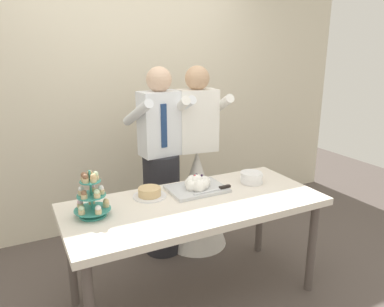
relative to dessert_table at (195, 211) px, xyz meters
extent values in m
plane|color=#564C47|center=(0.00, 0.00, -0.70)|extent=(8.00, 8.00, 0.00)
cube|color=beige|center=(0.00, 1.47, 0.75)|extent=(5.20, 0.10, 2.90)
cube|color=silver|center=(0.00, 0.00, 0.05)|extent=(1.80, 0.80, 0.05)
cylinder|color=#564C47|center=(0.82, -0.32, -0.34)|extent=(0.06, 0.06, 0.72)
cylinder|color=#564C47|center=(-0.82, 0.32, -0.34)|extent=(0.06, 0.06, 0.72)
cylinder|color=#564C47|center=(0.82, 0.32, -0.34)|extent=(0.06, 0.06, 0.72)
cylinder|color=teal|center=(-0.69, 0.09, 0.08)|extent=(0.17, 0.17, 0.01)
cylinder|color=teal|center=(-0.69, 0.09, 0.23)|extent=(0.01, 0.01, 0.31)
cylinder|color=teal|center=(-0.69, 0.09, 0.12)|extent=(0.23, 0.23, 0.01)
cylinder|color=#D1B784|center=(-0.60, 0.08, 0.14)|extent=(0.04, 0.04, 0.03)
sphere|color=#D6B27A|center=(-0.60, 0.08, 0.16)|extent=(0.04, 0.04, 0.04)
cylinder|color=#D1B784|center=(-0.67, 0.17, 0.14)|extent=(0.04, 0.04, 0.03)
sphere|color=white|center=(-0.67, 0.17, 0.16)|extent=(0.04, 0.04, 0.04)
cylinder|color=#D1B784|center=(-0.75, 0.15, 0.14)|extent=(0.04, 0.04, 0.03)
sphere|color=#EAB7C6|center=(-0.75, 0.15, 0.16)|extent=(0.04, 0.04, 0.04)
cylinder|color=#D1B784|center=(-0.76, 0.04, 0.14)|extent=(0.04, 0.04, 0.03)
sphere|color=beige|center=(-0.76, 0.04, 0.16)|extent=(0.04, 0.04, 0.04)
cylinder|color=#D1B784|center=(-0.67, 0.00, 0.14)|extent=(0.04, 0.04, 0.03)
sphere|color=white|center=(-0.67, 0.00, 0.16)|extent=(0.04, 0.04, 0.04)
cylinder|color=teal|center=(-0.69, 0.09, 0.21)|extent=(0.18, 0.18, 0.01)
cylinder|color=#D1B784|center=(-0.63, 0.08, 0.23)|extent=(0.04, 0.04, 0.03)
sphere|color=white|center=(-0.63, 0.08, 0.25)|extent=(0.04, 0.04, 0.04)
cylinder|color=#D1B784|center=(-0.67, 0.14, 0.23)|extent=(0.04, 0.04, 0.03)
sphere|color=#EAB7C6|center=(-0.67, 0.14, 0.25)|extent=(0.04, 0.04, 0.04)
cylinder|color=#D1B784|center=(-0.74, 0.12, 0.23)|extent=(0.04, 0.04, 0.03)
sphere|color=white|center=(-0.74, 0.12, 0.25)|extent=(0.04, 0.04, 0.04)
cylinder|color=#D1B784|center=(-0.74, 0.05, 0.23)|extent=(0.04, 0.04, 0.03)
sphere|color=brown|center=(-0.74, 0.05, 0.25)|extent=(0.04, 0.04, 0.04)
cylinder|color=#D1B784|center=(-0.66, 0.03, 0.23)|extent=(0.04, 0.04, 0.03)
sphere|color=beige|center=(-0.66, 0.03, 0.25)|extent=(0.04, 0.04, 0.04)
cylinder|color=teal|center=(-0.69, 0.09, 0.31)|extent=(0.13, 0.13, 0.01)
cylinder|color=#D1B784|center=(-0.65, 0.09, 0.33)|extent=(0.04, 0.04, 0.03)
sphere|color=beige|center=(-0.65, 0.09, 0.35)|extent=(0.04, 0.04, 0.04)
cylinder|color=#D1B784|center=(-0.68, 0.12, 0.33)|extent=(0.04, 0.04, 0.03)
sphere|color=#D6B27A|center=(-0.68, 0.12, 0.35)|extent=(0.04, 0.04, 0.04)
cylinder|color=#D1B784|center=(-0.72, 0.10, 0.33)|extent=(0.04, 0.04, 0.03)
sphere|color=brown|center=(-0.72, 0.10, 0.35)|extent=(0.04, 0.04, 0.04)
cylinder|color=#D1B784|center=(-0.72, 0.06, 0.33)|extent=(0.04, 0.04, 0.03)
sphere|color=brown|center=(-0.72, 0.06, 0.35)|extent=(0.04, 0.04, 0.04)
cylinder|color=#D1B784|center=(-0.67, 0.05, 0.33)|extent=(0.04, 0.04, 0.03)
sphere|color=#D6B27A|center=(-0.67, 0.05, 0.35)|extent=(0.04, 0.04, 0.04)
cube|color=silver|center=(0.10, 0.17, 0.09)|extent=(0.42, 0.31, 0.02)
sphere|color=white|center=(0.17, 0.17, 0.13)|extent=(0.09, 0.09, 0.09)
sphere|color=white|center=(0.14, 0.22, 0.13)|extent=(0.09, 0.09, 0.09)
sphere|color=white|center=(0.09, 0.22, 0.13)|extent=(0.10, 0.10, 0.10)
sphere|color=white|center=(0.06, 0.19, 0.13)|extent=(0.10, 0.10, 0.10)
sphere|color=white|center=(0.04, 0.14, 0.13)|extent=(0.08, 0.08, 0.08)
sphere|color=white|center=(0.08, 0.10, 0.13)|extent=(0.09, 0.09, 0.09)
sphere|color=white|center=(0.13, 0.13, 0.13)|extent=(0.09, 0.09, 0.09)
sphere|color=white|center=(0.10, 0.17, 0.14)|extent=(0.11, 0.11, 0.11)
sphere|color=#2D1938|center=(0.12, 0.22, 0.18)|extent=(0.02, 0.02, 0.02)
sphere|color=#DB474C|center=(0.09, 0.17, 0.19)|extent=(0.02, 0.02, 0.02)
sphere|color=#2D1938|center=(0.13, 0.16, 0.19)|extent=(0.02, 0.02, 0.02)
sphere|color=#2D1938|center=(0.09, 0.18, 0.19)|extent=(0.02, 0.02, 0.02)
cube|color=silver|center=(0.13, 0.06, 0.10)|extent=(0.23, 0.03, 0.00)
cube|color=black|center=(0.28, 0.06, 0.11)|extent=(0.09, 0.03, 0.02)
cylinder|color=white|center=(0.56, 0.12, 0.08)|extent=(0.17, 0.17, 0.01)
cylinder|color=white|center=(0.56, 0.12, 0.09)|extent=(0.17, 0.17, 0.01)
cylinder|color=white|center=(0.56, 0.12, 0.10)|extent=(0.17, 0.17, 0.01)
cylinder|color=white|center=(0.56, 0.12, 0.11)|extent=(0.17, 0.17, 0.01)
cylinder|color=white|center=(0.56, 0.12, 0.12)|extent=(0.17, 0.17, 0.01)
cylinder|color=white|center=(0.56, 0.12, 0.13)|extent=(0.17, 0.17, 0.01)
cylinder|color=white|center=(0.56, 0.11, 0.15)|extent=(0.17, 0.17, 0.01)
cylinder|color=white|center=(0.56, 0.12, 0.16)|extent=(0.17, 0.17, 0.01)
cylinder|color=white|center=(-0.26, 0.22, 0.08)|extent=(0.24, 0.24, 0.01)
cylinder|color=#D6B27A|center=(-0.26, 0.22, 0.11)|extent=(0.16, 0.16, 0.06)
cylinder|color=#232328|center=(0.04, 0.72, -0.24)|extent=(0.32, 0.32, 0.92)
cube|color=white|center=(0.04, 0.72, 0.49)|extent=(0.36, 0.23, 0.54)
sphere|color=#D8B293|center=(0.04, 0.72, 0.85)|extent=(0.21, 0.21, 0.21)
cylinder|color=white|center=(-0.16, 0.70, 0.60)|extent=(0.12, 0.49, 0.28)
cylinder|color=white|center=(0.22, 0.73, 0.60)|extent=(0.12, 0.49, 0.28)
cube|color=navy|center=(0.03, 0.61, 0.49)|extent=(0.05, 0.02, 0.36)
cone|color=white|center=(0.38, 0.70, -0.24)|extent=(0.56, 0.56, 0.92)
cube|color=white|center=(0.38, 0.70, 0.49)|extent=(0.36, 0.24, 0.54)
sphere|color=tan|center=(0.38, 0.70, 0.85)|extent=(0.21, 0.21, 0.21)
cylinder|color=white|center=(0.20, 0.72, 0.60)|extent=(0.14, 0.49, 0.28)
cylinder|color=white|center=(0.58, 0.67, 0.60)|extent=(0.14, 0.49, 0.28)
camera|label=1|loc=(-1.08, -2.09, 1.11)|focal=34.30mm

